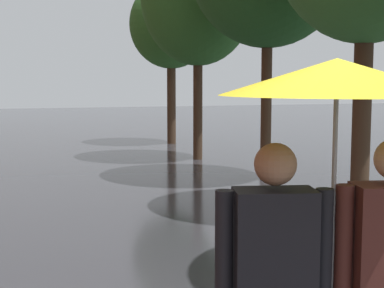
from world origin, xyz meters
The scene contains 2 objects.
street_tree_4 centered at (3.02, 15.15, 3.68)m, with size 2.57×2.57×5.07m.
couple_under_umbrella centered at (-0.39, 0.33, 1.42)m, with size 1.17×1.16×2.09m.
Camera 1 is at (-1.92, -2.11, 1.99)m, focal length 53.60 mm.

